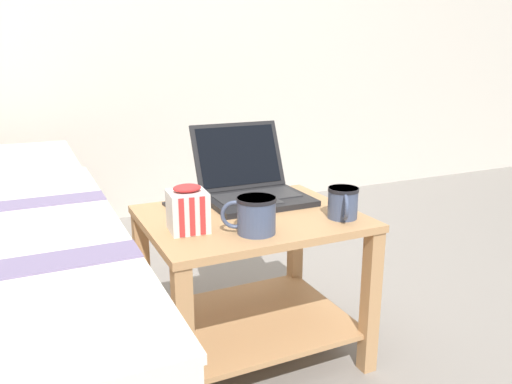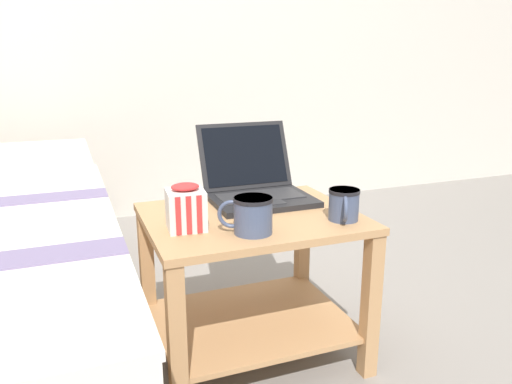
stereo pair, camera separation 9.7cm
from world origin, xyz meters
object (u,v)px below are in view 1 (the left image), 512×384
at_px(mug_front_right, 343,201).
at_px(snack_bag, 188,210).
at_px(cell_phone, 181,207).
at_px(mug_front_left, 255,213).
at_px(laptop, 252,185).

distance_m(mug_front_right, snack_bag, 0.45).
bearing_deg(snack_bag, mug_front_right, -11.31).
distance_m(mug_front_right, cell_phone, 0.50).
bearing_deg(cell_phone, mug_front_right, -36.28).
height_order(mug_front_left, mug_front_right, mug_front_left).
distance_m(mug_front_left, mug_front_right, 0.29).
bearing_deg(cell_phone, snack_bag, -101.18).
height_order(laptop, mug_front_left, laptop).
xyz_separation_m(laptop, snack_bag, (-0.29, -0.21, 0.01)).
bearing_deg(cell_phone, mug_front_left, -68.98).
xyz_separation_m(mug_front_left, mug_front_right, (0.28, 0.01, -0.00)).
bearing_deg(mug_front_right, mug_front_left, -178.63).
height_order(mug_front_right, snack_bag, snack_bag).
distance_m(snack_bag, cell_phone, 0.22).
height_order(snack_bag, cell_phone, snack_bag).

